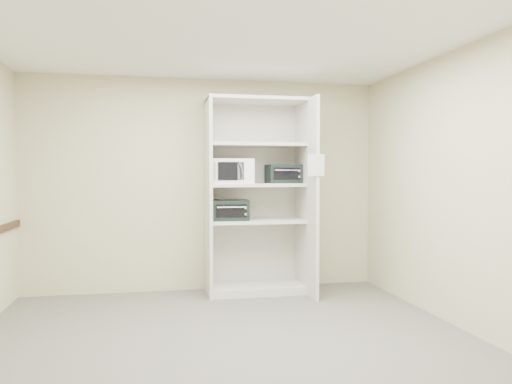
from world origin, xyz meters
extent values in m
cube|color=#615C51|center=(0.00, 0.00, 0.00)|extent=(4.50, 4.00, 0.01)
cube|color=white|center=(0.00, 0.00, 2.70)|extent=(4.50, 4.00, 0.01)
cube|color=#C6BD91|center=(0.00, 2.00, 1.35)|extent=(4.50, 0.02, 2.70)
cube|color=#C6BD91|center=(0.00, -2.00, 1.35)|extent=(4.50, 0.02, 2.70)
cube|color=#C6BD91|center=(2.25, 0.00, 1.35)|extent=(0.02, 4.00, 2.70)
cube|color=silver|center=(0.02, 1.68, 1.20)|extent=(0.04, 0.60, 2.40)
cube|color=silver|center=(1.22, 1.53, 1.20)|extent=(0.04, 0.90, 2.40)
cube|color=silver|center=(0.62, 1.99, 1.20)|extent=(1.24, 0.02, 2.40)
cube|color=silver|center=(0.62, 1.70, 0.05)|extent=(1.16, 0.56, 0.10)
cube|color=silver|center=(0.62, 1.70, 0.90)|extent=(1.16, 0.56, 0.04)
cube|color=silver|center=(0.62, 1.70, 1.35)|extent=(1.16, 0.56, 0.04)
cube|color=silver|center=(0.62, 1.70, 1.85)|extent=(1.16, 0.56, 0.04)
cube|color=silver|center=(0.62, 1.70, 2.40)|extent=(1.24, 0.60, 0.04)
cube|color=white|center=(0.32, 1.68, 1.52)|extent=(0.55, 0.44, 0.30)
cube|color=black|center=(0.98, 1.74, 1.49)|extent=(0.42, 0.33, 0.24)
cube|color=black|center=(0.28, 1.64, 1.04)|extent=(0.46, 0.36, 0.25)
cube|color=white|center=(1.19, 1.07, 1.59)|extent=(0.19, 0.02, 0.24)
camera|label=1|loc=(-0.62, -4.40, 1.48)|focal=35.00mm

